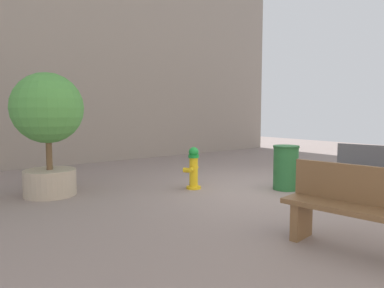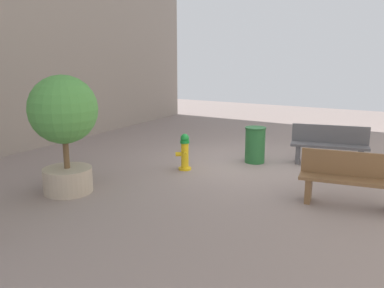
{
  "view_description": "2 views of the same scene",
  "coord_description": "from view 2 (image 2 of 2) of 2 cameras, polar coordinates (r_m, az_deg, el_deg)",
  "views": [
    {
      "loc": [
        -4.5,
        5.5,
        1.55
      ],
      "look_at": [
        0.36,
        1.73,
        0.99
      ],
      "focal_mm": 32.7,
      "sensor_mm": 36.0,
      "label": 1
    },
    {
      "loc": [
        -3.58,
        8.97,
        2.63
      ],
      "look_at": [
        0.48,
        1.78,
        0.78
      ],
      "focal_mm": 37.6,
      "sensor_mm": 36.0,
      "label": 2
    }
  ],
  "objects": [
    {
      "name": "bench_near",
      "position": [
        10.28,
        18.9,
        -0.04
      ],
      "size": [
        1.85,
        0.79,
        0.95
      ],
      "color": "#4C4C51",
      "rests_on": "ground_plane"
    },
    {
      "name": "fire_hydrant",
      "position": [
        9.3,
        -1.06,
        -1.12
      ],
      "size": [
        0.36,
        0.38,
        0.85
      ],
      "color": "gold",
      "rests_on": "ground_plane"
    },
    {
      "name": "ground_plane",
      "position": [
        10.01,
        7.4,
        -2.73
      ],
      "size": [
        23.4,
        23.4,
        0.0
      ],
      "primitive_type": "plane",
      "color": "gray"
    },
    {
      "name": "planter_tree",
      "position": [
        7.94,
        -17.71,
        3.05
      ],
      "size": [
        1.29,
        1.29,
        2.27
      ],
      "color": "tan",
      "rests_on": "ground_plane"
    },
    {
      "name": "trash_bin",
      "position": [
        10.05,
        8.94,
        -0.11
      ],
      "size": [
        0.51,
        0.51,
        0.89
      ],
      "color": "#266633",
      "rests_on": "ground_plane"
    },
    {
      "name": "bench_far",
      "position": [
        7.64,
        21.57,
        -4.52
      ],
      "size": [
        1.78,
        0.68,
        0.95
      ],
      "color": "brown",
      "rests_on": "ground_plane"
    }
  ]
}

